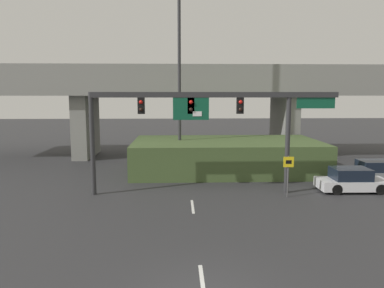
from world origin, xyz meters
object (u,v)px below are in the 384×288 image
object	(u,v)px
highway_light_pole_near	(179,57)
parked_sedan_near_right	(352,181)
signal_gantry	(207,112)
speed_limit_sign	(288,170)
parked_sedan_mid_right	(379,172)

from	to	relation	value
highway_light_pole_near	parked_sedan_near_right	world-z (taller)	highway_light_pole_near
highway_light_pole_near	parked_sedan_near_right	size ratio (longest dim) A/B	3.91
signal_gantry	parked_sedan_near_right	world-z (taller)	signal_gantry
speed_limit_sign	highway_light_pole_near	bearing A→B (deg)	127.87
signal_gantry	parked_sedan_mid_right	world-z (taller)	signal_gantry
parked_sedan_mid_right	highway_light_pole_near	bearing A→B (deg)	162.44
speed_limit_sign	parked_sedan_near_right	size ratio (longest dim) A/B	0.57
signal_gantry	parked_sedan_near_right	size ratio (longest dim) A/B	3.43
parked_sedan_near_right	parked_sedan_mid_right	size ratio (longest dim) A/B	0.89
speed_limit_sign	highway_light_pole_near	distance (m)	12.36
parked_sedan_near_right	parked_sedan_mid_right	xyz separation A→B (m)	(3.04, 2.41, 0.01)
signal_gantry	parked_sedan_near_right	bearing A→B (deg)	1.31
speed_limit_sign	parked_sedan_mid_right	world-z (taller)	speed_limit_sign
highway_light_pole_near	parked_sedan_mid_right	distance (m)	16.38
speed_limit_sign	parked_sedan_mid_right	distance (m)	8.26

